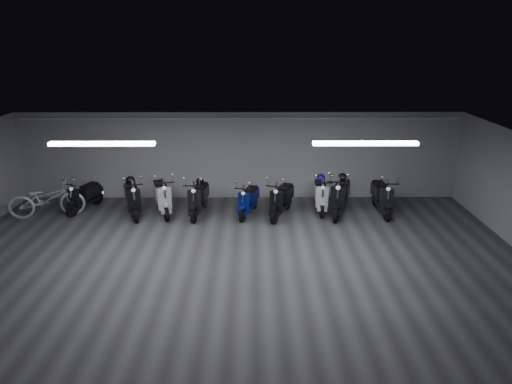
{
  "coord_description": "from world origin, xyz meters",
  "views": [
    {
      "loc": [
        0.43,
        -9.26,
        5.13
      ],
      "look_at": [
        0.51,
        2.5,
        1.05
      ],
      "focal_mm": 32.31,
      "sensor_mm": 36.0,
      "label": 1
    }
  ],
  "objects_px": {
    "scooter_6": "(321,190)",
    "scooter_7": "(341,191)",
    "scooter_2": "(162,191)",
    "scooter_3": "(198,193)",
    "helmet_2": "(130,181)",
    "scooter_1": "(132,193)",
    "scooter_9": "(382,191)",
    "helmet_1": "(200,182)",
    "scooter_4": "(248,196)",
    "helmet_3": "(343,178)",
    "scooter_5": "(282,194)",
    "helmet_0": "(321,178)",
    "bicycle": "(46,195)",
    "scooter_0": "(83,191)"
  },
  "relations": [
    {
      "from": "bicycle",
      "to": "helmet_1",
      "type": "relative_size",
      "value": 8.98
    },
    {
      "from": "scooter_5",
      "to": "scooter_6",
      "type": "relative_size",
      "value": 1.03
    },
    {
      "from": "scooter_1",
      "to": "scooter_7",
      "type": "height_order",
      "value": "scooter_7"
    },
    {
      "from": "scooter_2",
      "to": "scooter_6",
      "type": "xyz_separation_m",
      "value": [
        4.73,
        0.2,
        -0.05
      ]
    },
    {
      "from": "scooter_1",
      "to": "scooter_2",
      "type": "xyz_separation_m",
      "value": [
        0.85,
        0.12,
        0.02
      ]
    },
    {
      "from": "scooter_6",
      "to": "scooter_1",
      "type": "bearing_deg",
      "value": -173.67
    },
    {
      "from": "scooter_1",
      "to": "bicycle",
      "type": "height_order",
      "value": "scooter_1"
    },
    {
      "from": "scooter_7",
      "to": "helmet_0",
      "type": "distance_m",
      "value": 0.8
    },
    {
      "from": "scooter_1",
      "to": "helmet_0",
      "type": "distance_m",
      "value": 5.63
    },
    {
      "from": "scooter_4",
      "to": "helmet_0",
      "type": "distance_m",
      "value": 2.3
    },
    {
      "from": "scooter_3",
      "to": "helmet_2",
      "type": "bearing_deg",
      "value": 179.67
    },
    {
      "from": "scooter_2",
      "to": "scooter_5",
      "type": "xyz_separation_m",
      "value": [
        3.52,
        -0.24,
        -0.03
      ]
    },
    {
      "from": "scooter_1",
      "to": "helmet_2",
      "type": "bearing_deg",
      "value": 90.0
    },
    {
      "from": "helmet_1",
      "to": "scooter_9",
      "type": "bearing_deg",
      "value": -1.3
    },
    {
      "from": "helmet_0",
      "to": "helmet_1",
      "type": "bearing_deg",
      "value": -174.63
    },
    {
      "from": "scooter_1",
      "to": "scooter_4",
      "type": "height_order",
      "value": "scooter_1"
    },
    {
      "from": "scooter_5",
      "to": "scooter_0",
      "type": "bearing_deg",
      "value": -163.15
    },
    {
      "from": "scooter_0",
      "to": "helmet_2",
      "type": "relative_size",
      "value": 5.94
    },
    {
      "from": "helmet_2",
      "to": "scooter_2",
      "type": "bearing_deg",
      "value": -7.73
    },
    {
      "from": "scooter_9",
      "to": "scooter_1",
      "type": "bearing_deg",
      "value": -179.58
    },
    {
      "from": "scooter_4",
      "to": "scooter_9",
      "type": "height_order",
      "value": "scooter_9"
    },
    {
      "from": "scooter_4",
      "to": "helmet_1",
      "type": "height_order",
      "value": "scooter_4"
    },
    {
      "from": "scooter_4",
      "to": "scooter_6",
      "type": "distance_m",
      "value": 2.21
    },
    {
      "from": "scooter_6",
      "to": "scooter_7",
      "type": "height_order",
      "value": "scooter_7"
    },
    {
      "from": "bicycle",
      "to": "helmet_3",
      "type": "bearing_deg",
      "value": -102.08
    },
    {
      "from": "scooter_7",
      "to": "helmet_0",
      "type": "relative_size",
      "value": 7.36
    },
    {
      "from": "scooter_4",
      "to": "scooter_6",
      "type": "bearing_deg",
      "value": 26.38
    },
    {
      "from": "scooter_2",
      "to": "scooter_9",
      "type": "relative_size",
      "value": 1.04
    },
    {
      "from": "scooter_2",
      "to": "helmet_2",
      "type": "height_order",
      "value": "scooter_2"
    },
    {
      "from": "scooter_2",
      "to": "scooter_6",
      "type": "distance_m",
      "value": 4.74
    },
    {
      "from": "scooter_1",
      "to": "scooter_7",
      "type": "relative_size",
      "value": 0.93
    },
    {
      "from": "scooter_6",
      "to": "scooter_9",
      "type": "relative_size",
      "value": 0.97
    },
    {
      "from": "scooter_2",
      "to": "scooter_3",
      "type": "height_order",
      "value": "scooter_2"
    },
    {
      "from": "scooter_0",
      "to": "scooter_1",
      "type": "height_order",
      "value": "scooter_1"
    },
    {
      "from": "scooter_0",
      "to": "scooter_2",
      "type": "height_order",
      "value": "scooter_2"
    },
    {
      "from": "scooter_7",
      "to": "helmet_3",
      "type": "height_order",
      "value": "scooter_7"
    },
    {
      "from": "scooter_2",
      "to": "scooter_6",
      "type": "relative_size",
      "value": 1.07
    },
    {
      "from": "scooter_3",
      "to": "scooter_5",
      "type": "height_order",
      "value": "scooter_3"
    },
    {
      "from": "scooter_3",
      "to": "helmet_0",
      "type": "xyz_separation_m",
      "value": [
        3.66,
        0.59,
        0.27
      ]
    },
    {
      "from": "helmet_1",
      "to": "helmet_3",
      "type": "relative_size",
      "value": 0.82
    },
    {
      "from": "scooter_7",
      "to": "scooter_1",
      "type": "bearing_deg",
      "value": -161.52
    },
    {
      "from": "scooter_2",
      "to": "scooter_3",
      "type": "bearing_deg",
      "value": -26.69
    },
    {
      "from": "scooter_9",
      "to": "helmet_0",
      "type": "height_order",
      "value": "scooter_9"
    },
    {
      "from": "scooter_9",
      "to": "helmet_0",
      "type": "distance_m",
      "value": 1.86
    },
    {
      "from": "scooter_2",
      "to": "scooter_5",
      "type": "distance_m",
      "value": 3.53
    },
    {
      "from": "helmet_3",
      "to": "scooter_5",
      "type": "bearing_deg",
      "value": -168.07
    },
    {
      "from": "helmet_2",
      "to": "helmet_3",
      "type": "height_order",
      "value": "helmet_3"
    },
    {
      "from": "scooter_3",
      "to": "scooter_9",
      "type": "bearing_deg",
      "value": 8.68
    },
    {
      "from": "scooter_5",
      "to": "scooter_6",
      "type": "xyz_separation_m",
      "value": [
        1.21,
        0.45,
        -0.02
      ]
    },
    {
      "from": "scooter_5",
      "to": "helmet_1",
      "type": "bearing_deg",
      "value": -166.66
    }
  ]
}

